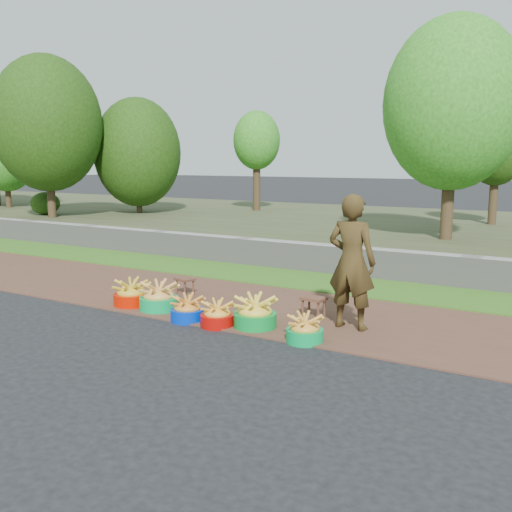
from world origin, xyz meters
The scene contains 15 objects.
ground_plane centered at (0.00, 0.00, 0.00)m, with size 120.00×120.00×0.00m, color black.
dirt_shoulder centered at (0.00, 1.25, 0.01)m, with size 80.00×2.50×0.02m, color #523326.
grass_verge centered at (0.00, 3.25, 0.02)m, with size 80.00×1.50×0.04m, color #396D1D.
retaining_wall centered at (0.00, 4.10, 0.28)m, with size 80.00×0.35×0.55m, color gray.
earth_bank centered at (0.00, 9.00, 0.25)m, with size 80.00×10.00×0.50m, color #3F4629.
vegetation centered at (-5.11, 6.99, 2.84)m, with size 36.25×7.29×4.66m.
basin_a centered at (-1.86, 0.36, 0.17)m, with size 0.52×0.52×0.39m.
basin_b centered at (-1.35, 0.37, 0.18)m, with size 0.55×0.55×0.41m.
basin_c centered at (-0.68, 0.16, 0.15)m, with size 0.45×0.45×0.34m.
basin_d centered at (-0.19, 0.15, 0.15)m, with size 0.44×0.44×0.33m.
basin_e centered at (0.27, 0.33, 0.19)m, with size 0.56×0.56×0.41m.
basin_f centered at (1.07, 0.14, 0.15)m, with size 0.44×0.44×0.33m.
stool_left centered at (-1.59, 1.29, 0.23)m, with size 0.36×0.31×0.27m.
stool_right centered at (0.73, 1.12, 0.24)m, with size 0.34×0.27×0.28m.
vendor_woman centered at (1.34, 0.90, 0.87)m, with size 0.62×0.41×1.71m, color black.
Camera 1 is at (3.87, -5.73, 2.13)m, focal length 40.00 mm.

